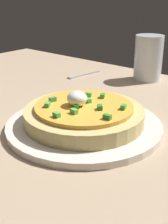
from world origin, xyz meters
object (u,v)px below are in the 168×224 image
at_px(pizza, 84,114).
at_px(cup_far, 148,61).
at_px(plate, 84,125).
at_px(fork, 82,75).

bearing_deg(pizza, cup_far, 101.34).
distance_m(pizza, cup_far, 0.36).
relative_size(pizza, cup_far, 1.78).
height_order(plate, fork, plate).
height_order(cup_far, fork, cup_far).
bearing_deg(fork, cup_far, 128.85).
relative_size(plate, pizza, 1.30).
bearing_deg(fork, pizza, 50.89).
height_order(pizza, fork, pizza).
bearing_deg(plate, cup_far, 101.37).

